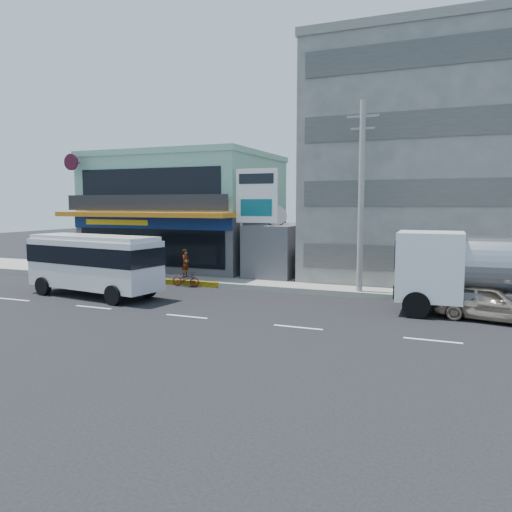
% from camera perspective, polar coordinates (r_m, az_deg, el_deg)
% --- Properties ---
extents(ground, '(120.00, 120.00, 0.00)m').
position_cam_1_polar(ground, '(21.79, -7.93, -6.86)').
color(ground, black).
rests_on(ground, ground).
extents(sidewalk, '(70.00, 5.00, 0.30)m').
position_cam_1_polar(sidewalk, '(28.80, 10.51, -3.45)').
color(sidewalk, gray).
rests_on(sidewalk, ground).
extents(shop_building, '(12.40, 11.70, 8.00)m').
position_cam_1_polar(shop_building, '(37.34, -7.87, 4.66)').
color(shop_building, '#3F3E43').
rests_on(shop_building, ground).
extents(concrete_building, '(16.00, 12.00, 14.00)m').
position_cam_1_polar(concrete_building, '(33.41, 21.27, 9.32)').
color(concrete_building, gray).
rests_on(concrete_building, ground).
extents(gap_structure, '(3.00, 6.00, 3.50)m').
position_cam_1_polar(gap_structure, '(32.33, 2.78, 0.52)').
color(gap_structure, '#3F3E43').
rests_on(gap_structure, ground).
extents(satellite_dish, '(1.50, 1.50, 0.15)m').
position_cam_1_polar(satellite_dish, '(31.27, 2.18, 3.69)').
color(satellite_dish, slate).
rests_on(satellite_dish, gap_structure).
extents(billboard, '(2.60, 0.18, 6.90)m').
position_cam_1_polar(billboard, '(29.74, 0.08, 6.19)').
color(billboard, gray).
rests_on(billboard, ground).
extents(utility_pole_near, '(1.60, 0.30, 10.00)m').
position_cam_1_polar(utility_pole_near, '(26.17, 11.93, 6.57)').
color(utility_pole_near, '#999993').
rests_on(utility_pole_near, ground).
extents(minibus, '(7.88, 3.52, 3.19)m').
position_cam_1_polar(minibus, '(27.28, -18.03, -0.46)').
color(minibus, silver).
rests_on(minibus, ground).
extents(sedan, '(4.78, 2.64, 1.54)m').
position_cam_1_polar(sedan, '(22.85, 25.16, -4.81)').
color(sedan, '#B9A48D').
rests_on(sedan, ground).
extents(tanker_truck, '(9.21, 3.18, 3.60)m').
position_cam_1_polar(tanker_truck, '(23.39, 26.13, -1.73)').
color(tanker_truck, white).
rests_on(tanker_truck, ground).
extents(motorcycle_rider, '(1.74, 0.66, 2.20)m').
position_cam_1_polar(motorcycle_rider, '(29.43, -8.02, -2.08)').
color(motorcycle_rider, '#530B1B').
rests_on(motorcycle_rider, ground).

